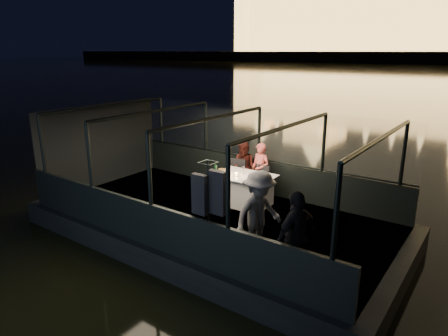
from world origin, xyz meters
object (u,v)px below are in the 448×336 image
Objects in this scene: passenger_dark at (297,233)px; dining_table_central at (244,190)px; chair_port_right at (259,184)px; person_woman_coral at (260,169)px; chair_port_left at (234,178)px; coat_stand at (208,214)px; person_man_maroon at (244,166)px; wine_bottle at (216,169)px; passenger_stripe at (259,213)px.

dining_table_central is at bearing -116.93° from passenger_dark.
passenger_dark reaches higher than dining_table_central.
person_woman_coral reaches higher than chair_port_right.
coat_stand is at bearing -78.36° from chair_port_left.
person_woman_coral is 0.50m from person_man_maroon.
wine_bottle is at bearing -148.27° from dining_table_central.
passenger_dark is at bearing -42.35° from person_man_maroon.
person_man_maroon reaches higher than chair_port_right.
wine_bottle reaches higher than chair_port_left.
chair_port_left reaches higher than dining_table_central.
chair_port_right is at bearing 47.31° from wine_bottle.
coat_stand is 1.33× the size of person_woman_coral.
dining_table_central is 2.66m from passenger_stripe.
passenger_dark is (1.58, 0.32, -0.05)m from coat_stand.
passenger_dark is (3.03, -3.11, 0.10)m from person_man_maroon.
coat_stand is 1.21× the size of passenger_dark.
chair_port_left is 0.59× the size of passenger_dark.
person_woman_coral is (-0.95, 3.43, -0.15)m from coat_stand.
passenger_dark reaches higher than person_man_maroon.
chair_port_left is at bearing 116.95° from coat_stand.
passenger_stripe reaches higher than dining_table_central.
dining_table_central is at bearing -51.24° from chair_port_left.
person_woman_coral is at bearing 7.09° from chair_port_left.
passenger_stripe is at bearing -51.27° from dining_table_central.
person_woman_coral is at bearing 87.29° from dining_table_central.
passenger_stripe is at bearing -51.56° from person_woman_coral.
person_woman_coral is at bearing 59.83° from wine_bottle.
coat_stand reaches higher than chair_port_right.
dining_table_central is 0.81m from person_woman_coral.
coat_stand is 0.93m from passenger_stripe.
chair_port_left is at bearing -149.30° from person_woman_coral.
chair_port_left is 0.77m from person_woman_coral.
coat_stand is 3.56m from person_woman_coral.
person_woman_coral is 0.91× the size of passenger_dark.
passenger_stripe reaches higher than passenger_dark.
passenger_dark is at bearing 11.56° from coat_stand.
wine_bottle is at bearing -111.86° from person_woman_coral.
person_woman_coral reaches higher than chair_port_left.
person_man_maroon is 1.11m from wine_bottle.
passenger_stripe is (2.26, -2.49, 0.40)m from chair_port_left.
chair_port_right is 0.57× the size of passenger_dark.
passenger_stripe is at bearing -49.32° from person_man_maroon.
passenger_dark is (0.93, -0.35, 0.00)m from passenger_stripe.
passenger_dark is at bearing -42.96° from dining_table_central.
wine_bottle is (-0.76, -0.82, 0.47)m from chair_port_right.
coat_stand is (0.83, -3.16, 0.45)m from chair_port_right.
dining_table_central is 0.77m from chair_port_left.
passenger_dark is at bearing -43.54° from chair_port_right.
dining_table_central is 0.87× the size of passenger_stripe.
chair_port_right is 2.93m from passenger_stripe.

